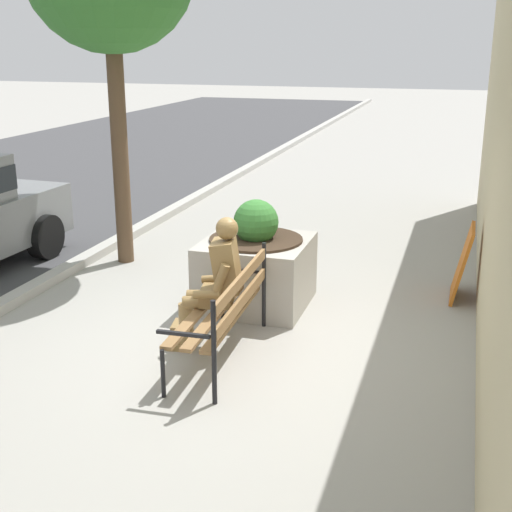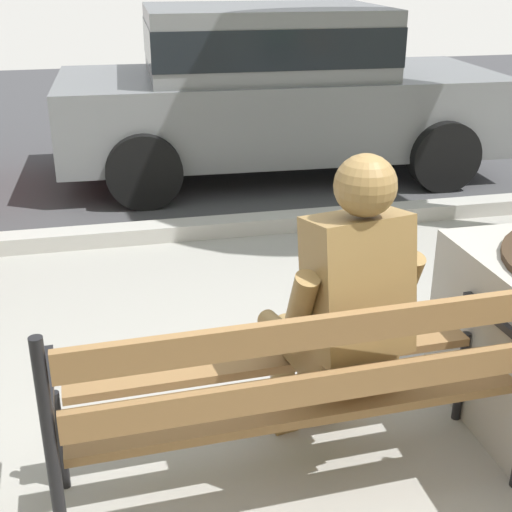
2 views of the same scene
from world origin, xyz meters
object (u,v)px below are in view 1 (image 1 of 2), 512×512
Objects in this scene: bronze_statue_seated at (213,285)px; concrete_planter at (256,267)px; park_bench at (226,307)px; leaning_signboard at (462,263)px.

bronze_statue_seated is 1.08× the size of concrete_planter.
park_bench is 0.33m from bronze_statue_seated.
leaning_signboard is at bearing -41.82° from park_bench.
park_bench is 1.50m from concrete_planter.
bronze_statue_seated is at bearing 177.07° from concrete_planter.
bronze_statue_seated reaches higher than leaning_signboard.
concrete_planter reaches higher than leaning_signboard.
concrete_planter is (1.27, -0.06, -0.20)m from bronze_statue_seated.
bronze_statue_seated is (0.22, 0.21, 0.12)m from park_bench.
concrete_planter is at bearing 111.77° from leaning_signboard.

